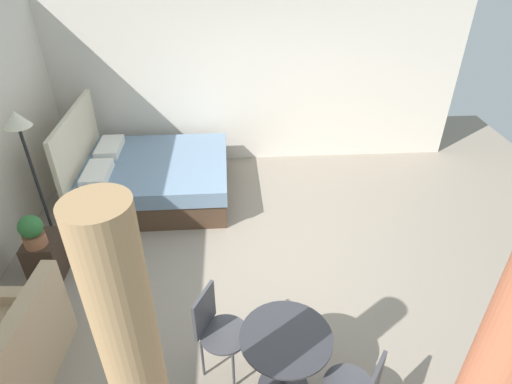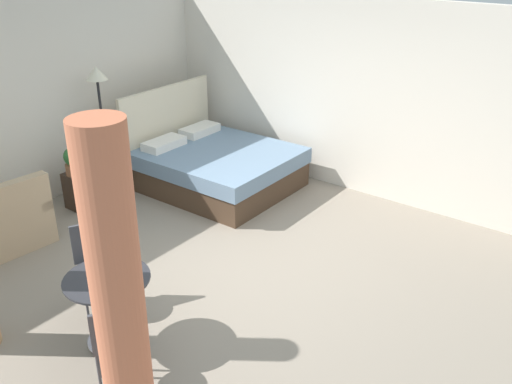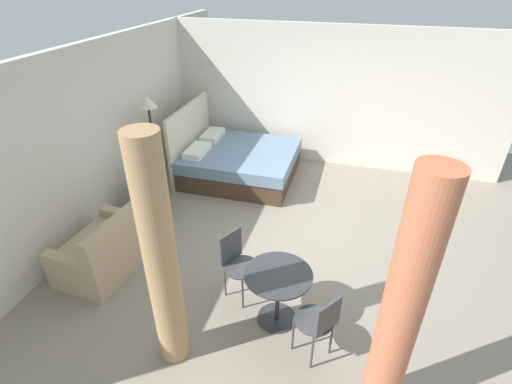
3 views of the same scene
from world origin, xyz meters
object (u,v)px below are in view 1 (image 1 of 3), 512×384
couch (4,359)px  balcony_table (285,353)px  nightstand (47,256)px  cafe_chair_near_couch (215,325)px  potted_plant (32,231)px  floor_lamp (23,141)px  bed (152,177)px

couch → balcony_table: 2.43m
nightstand → cafe_chair_near_couch: (-1.33, -1.95, 0.28)m
nightstand → balcony_table: (-1.62, -2.53, 0.24)m
potted_plant → floor_lamp: (0.59, 0.09, 0.78)m
couch → nightstand: bearing=5.2°
balcony_table → cafe_chair_near_couch: bearing=63.9°
floor_lamp → cafe_chair_near_couch: bearing=-131.6°
nightstand → floor_lamp: floor_lamp is taller
cafe_chair_near_couch → couch: bearing=91.7°
potted_plant → nightstand: bearing=-5.1°
nightstand → balcony_table: 3.01m
floor_lamp → cafe_chair_near_couch: size_ratio=2.06×
bed → floor_lamp: 1.90m
potted_plant → balcony_table: potted_plant is taller
cafe_chair_near_couch → potted_plant: bearing=57.9°
nightstand → potted_plant: potted_plant is taller
bed → potted_plant: size_ratio=5.55×
balcony_table → floor_lamp: bearing=51.3°
bed → couch: 3.08m
floor_lamp → balcony_table: floor_lamp is taller
floor_lamp → couch: bearing=-173.1°
couch → potted_plant: (1.29, 0.13, 0.39)m
floor_lamp → nightstand: bearing=-168.1°
potted_plant → floor_lamp: size_ratio=0.21×
potted_plant → balcony_table: 2.97m
nightstand → floor_lamp: 1.32m
potted_plant → cafe_chair_near_couch: cafe_chair_near_couch is taller
balcony_table → nightstand: bearing=57.4°
couch → balcony_table: size_ratio=1.68×
floor_lamp → potted_plant: bearing=-170.9°
couch → nightstand: 1.39m
bed → couch: bearing=164.1°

